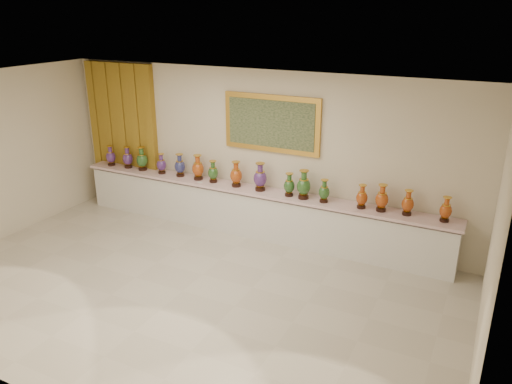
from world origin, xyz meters
TOP-DOWN VIEW (x-y plane):
  - ground at (0.00, 0.00)m, footprint 8.00×8.00m
  - room at (-2.50, 2.44)m, footprint 8.00×8.00m
  - counter at (0.00, 2.27)m, footprint 7.28×0.48m
  - vase_0 at (-3.25, 2.22)m, footprint 0.25×0.25m
  - vase_1 at (-2.83, 2.26)m, footprint 0.26×0.26m
  - vase_2 at (-2.46, 2.26)m, footprint 0.28×0.28m
  - vase_3 at (-1.98, 2.26)m, footprint 0.23×0.23m
  - vase_4 at (-1.56, 2.28)m, footprint 0.24×0.24m
  - vase_5 at (-1.14, 2.27)m, footprint 0.23×0.23m
  - vase_6 at (-0.80, 2.26)m, footprint 0.20×0.20m
  - vase_7 at (-0.30, 2.25)m, footprint 0.27×0.27m
  - vase_8 at (0.18, 2.25)m, footprint 0.29×0.29m
  - vase_9 at (0.76, 2.22)m, footprint 0.22×0.22m
  - vase_10 at (1.03, 2.22)m, footprint 0.30×0.30m
  - vase_11 at (1.40, 2.21)m, footprint 0.24×0.24m
  - vase_12 at (2.03, 2.23)m, footprint 0.24×0.24m
  - vase_13 at (2.35, 2.25)m, footprint 0.27×0.27m
  - vase_14 at (2.75, 2.28)m, footprint 0.24×0.24m
  - vase_15 at (3.32, 2.27)m, footprint 0.23×0.23m
  - label_card at (-1.02, 2.13)m, footprint 0.10×0.06m

SIDE VIEW (x-z plane):
  - ground at x=0.00m, z-range 0.00..0.00m
  - counter at x=0.00m, z-range -0.01..0.89m
  - label_card at x=-1.02m, z-range 0.90..0.90m
  - vase_15 at x=3.32m, z-range 0.88..1.28m
  - vase_11 at x=1.40m, z-range 0.88..1.28m
  - vase_3 at x=-1.98m, z-range 0.88..1.28m
  - vase_12 at x=2.03m, z-range 0.88..1.28m
  - vase_14 at x=2.75m, z-range 0.88..1.29m
  - vase_9 at x=0.76m, z-range 0.88..1.29m
  - vase_0 at x=-3.25m, z-range 0.88..1.30m
  - vase_6 at x=-0.80m, z-range 0.88..1.30m
  - vase_1 at x=-2.83m, z-range 0.88..1.31m
  - vase_4 at x=-1.56m, z-range 0.88..1.32m
  - vase_13 at x=2.35m, z-range 0.88..1.33m
  - vase_7 at x=-0.30m, z-range 0.88..1.35m
  - vase_2 at x=-2.46m, z-range 0.88..1.35m
  - vase_5 at x=-1.14m, z-range 0.87..1.36m
  - vase_10 at x=1.03m, z-range 0.87..1.38m
  - vase_8 at x=0.18m, z-range 0.87..1.39m
  - room at x=-2.50m, z-range -2.41..5.59m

